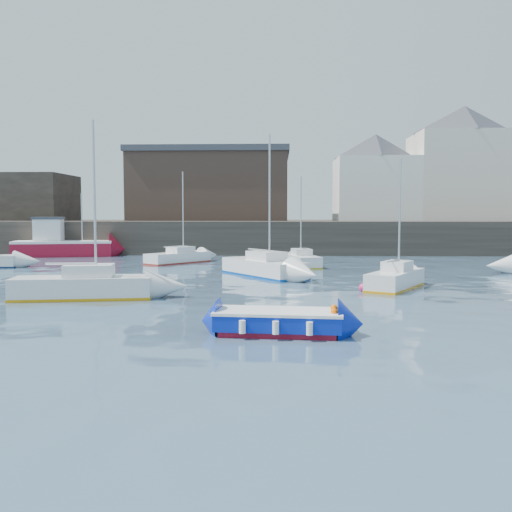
{
  "coord_description": "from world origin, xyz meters",
  "views": [
    {
      "loc": [
        1.18,
        -17.43,
        3.69
      ],
      "look_at": [
        0.0,
        12.0,
        1.5
      ],
      "focal_mm": 40.0,
      "sensor_mm": 36.0,
      "label": 1
    }
  ],
  "objects_px": {
    "sailboat_c": "(396,279)",
    "sailboat_f": "(302,260)",
    "sailboat_a": "(83,286)",
    "blue_dinghy": "(278,321)",
    "sailboat_h": "(178,257)",
    "buoy_far": "(133,280)",
    "buoy_mid": "(363,291)",
    "buoy_near": "(232,317)",
    "fishing_boat": "(61,244)",
    "sailboat_b": "(264,267)"
  },
  "relations": [
    {
      "from": "fishing_boat",
      "to": "buoy_near",
      "type": "bearing_deg",
      "value": -58.84
    },
    {
      "from": "buoy_mid",
      "to": "sailboat_b",
      "type": "bearing_deg",
      "value": 126.77
    },
    {
      "from": "sailboat_b",
      "to": "sailboat_h",
      "type": "height_order",
      "value": "sailboat_b"
    },
    {
      "from": "fishing_boat",
      "to": "blue_dinghy",
      "type": "bearing_deg",
      "value": -58.97
    },
    {
      "from": "sailboat_f",
      "to": "sailboat_a",
      "type": "bearing_deg",
      "value": -122.69
    },
    {
      "from": "sailboat_f",
      "to": "sailboat_h",
      "type": "distance_m",
      "value": 9.46
    },
    {
      "from": "fishing_boat",
      "to": "sailboat_b",
      "type": "distance_m",
      "value": 23.7
    },
    {
      "from": "blue_dinghy",
      "to": "sailboat_f",
      "type": "xyz_separation_m",
      "value": [
        1.67,
        22.79,
        0.03
      ]
    },
    {
      "from": "blue_dinghy",
      "to": "sailboat_h",
      "type": "relative_size",
      "value": 0.59
    },
    {
      "from": "blue_dinghy",
      "to": "buoy_mid",
      "type": "distance_m",
      "value": 10.61
    },
    {
      "from": "sailboat_a",
      "to": "buoy_near",
      "type": "bearing_deg",
      "value": -30.78
    },
    {
      "from": "buoy_near",
      "to": "sailboat_c",
      "type": "bearing_deg",
      "value": 47.15
    },
    {
      "from": "blue_dinghy",
      "to": "sailboat_a",
      "type": "relative_size",
      "value": 0.52
    },
    {
      "from": "sailboat_c",
      "to": "sailboat_f",
      "type": "bearing_deg",
      "value": 109.25
    },
    {
      "from": "sailboat_h",
      "to": "buoy_mid",
      "type": "relative_size",
      "value": 17.01
    },
    {
      "from": "buoy_near",
      "to": "buoy_far",
      "type": "bearing_deg",
      "value": 120.42
    },
    {
      "from": "blue_dinghy",
      "to": "buoy_mid",
      "type": "height_order",
      "value": "blue_dinghy"
    },
    {
      "from": "sailboat_c",
      "to": "sailboat_f",
      "type": "xyz_separation_m",
      "value": [
        -4.12,
        11.81,
        -0.05
      ]
    },
    {
      "from": "sailboat_b",
      "to": "buoy_far",
      "type": "xyz_separation_m",
      "value": [
        -7.23,
        -2.48,
        -0.54
      ]
    },
    {
      "from": "sailboat_f",
      "to": "buoy_near",
      "type": "relative_size",
      "value": 14.23
    },
    {
      "from": "sailboat_c",
      "to": "fishing_boat",
      "type": "bearing_deg",
      "value": 140.26
    },
    {
      "from": "buoy_near",
      "to": "buoy_mid",
      "type": "xyz_separation_m",
      "value": [
        5.69,
        6.87,
        0.0
      ]
    },
    {
      "from": "fishing_boat",
      "to": "sailboat_a",
      "type": "xyz_separation_m",
      "value": [
        10.54,
        -24.63,
        -0.52
      ]
    },
    {
      "from": "sailboat_f",
      "to": "buoy_far",
      "type": "bearing_deg",
      "value": -137.64
    },
    {
      "from": "sailboat_c",
      "to": "buoy_far",
      "type": "relative_size",
      "value": 18.38
    },
    {
      "from": "sailboat_h",
      "to": "buoy_mid",
      "type": "distance_m",
      "value": 19.12
    },
    {
      "from": "sailboat_a",
      "to": "buoy_far",
      "type": "xyz_separation_m",
      "value": [
        0.37,
        6.9,
        -0.54
      ]
    },
    {
      "from": "sailboat_f",
      "to": "sailboat_c",
      "type": "bearing_deg",
      "value": -70.75
    },
    {
      "from": "sailboat_b",
      "to": "sailboat_f",
      "type": "xyz_separation_m",
      "value": [
        2.55,
        6.43,
        -0.09
      ]
    },
    {
      "from": "blue_dinghy",
      "to": "buoy_far",
      "type": "relative_size",
      "value": 11.55
    },
    {
      "from": "sailboat_a",
      "to": "sailboat_c",
      "type": "relative_size",
      "value": 1.2
    },
    {
      "from": "sailboat_f",
      "to": "fishing_boat",
      "type": "bearing_deg",
      "value": 156.91
    },
    {
      "from": "sailboat_h",
      "to": "buoy_far",
      "type": "bearing_deg",
      "value": -93.03
    },
    {
      "from": "sailboat_b",
      "to": "sailboat_c",
      "type": "distance_m",
      "value": 8.57
    },
    {
      "from": "fishing_boat",
      "to": "sailboat_c",
      "type": "relative_size",
      "value": 1.36
    },
    {
      "from": "sailboat_h",
      "to": "buoy_near",
      "type": "xyz_separation_m",
      "value": [
        5.84,
        -22.12,
        -0.45
      ]
    },
    {
      "from": "sailboat_a",
      "to": "sailboat_h",
      "type": "distance_m",
      "value": 18.1
    },
    {
      "from": "sailboat_b",
      "to": "buoy_far",
      "type": "height_order",
      "value": "sailboat_b"
    },
    {
      "from": "buoy_near",
      "to": "fishing_boat",
      "type": "bearing_deg",
      "value": 121.16
    },
    {
      "from": "fishing_boat",
      "to": "buoy_mid",
      "type": "distance_m",
      "value": 31.73
    },
    {
      "from": "sailboat_a",
      "to": "buoy_near",
      "type": "relative_size",
      "value": 17.34
    },
    {
      "from": "sailboat_c",
      "to": "buoy_near",
      "type": "bearing_deg",
      "value": -132.85
    },
    {
      "from": "sailboat_c",
      "to": "buoy_far",
      "type": "height_order",
      "value": "sailboat_c"
    },
    {
      "from": "blue_dinghy",
      "to": "sailboat_h",
      "type": "height_order",
      "value": "sailboat_h"
    },
    {
      "from": "sailboat_c",
      "to": "sailboat_f",
      "type": "distance_m",
      "value": 12.51
    },
    {
      "from": "sailboat_h",
      "to": "sailboat_b",
      "type": "bearing_deg",
      "value": -52.67
    },
    {
      "from": "sailboat_c",
      "to": "buoy_mid",
      "type": "distance_m",
      "value": 2.18
    },
    {
      "from": "sailboat_b",
      "to": "sailboat_h",
      "type": "bearing_deg",
      "value": 127.33
    },
    {
      "from": "sailboat_c",
      "to": "sailboat_h",
      "type": "bearing_deg",
      "value": 133.39
    },
    {
      "from": "sailboat_b",
      "to": "sailboat_f",
      "type": "distance_m",
      "value": 6.92
    }
  ]
}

